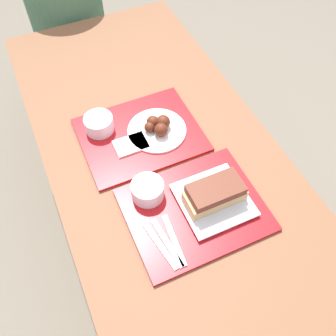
{
  "coord_description": "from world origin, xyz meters",
  "views": [
    {
      "loc": [
        -0.31,
        -0.66,
        1.76
      ],
      "look_at": [
        -0.02,
        -0.02,
        0.78
      ],
      "focal_mm": 40.0,
      "sensor_mm": 36.0,
      "label": 1
    }
  ],
  "objects_px": {
    "tray_far": "(140,135)",
    "tray_near": "(195,210)",
    "wings_plate_far": "(158,128)",
    "brisket_sandwich_plate": "(214,196)",
    "bowl_coleslaw_near": "(148,190)",
    "bowl_coleslaw_far": "(99,123)"
  },
  "relations": [
    {
      "from": "tray_far",
      "to": "wings_plate_far",
      "type": "relative_size",
      "value": 1.99
    },
    {
      "from": "tray_far",
      "to": "tray_near",
      "type": "bearing_deg",
      "value": -83.31
    },
    {
      "from": "tray_near",
      "to": "wings_plate_far",
      "type": "distance_m",
      "value": 0.34
    },
    {
      "from": "bowl_coleslaw_far",
      "to": "tray_far",
      "type": "bearing_deg",
      "value": -32.51
    },
    {
      "from": "tray_far",
      "to": "bowl_coleslaw_far",
      "type": "xyz_separation_m",
      "value": [
        -0.12,
        0.08,
        0.04
      ]
    },
    {
      "from": "tray_far",
      "to": "brisket_sandwich_plate",
      "type": "relative_size",
      "value": 1.99
    },
    {
      "from": "tray_near",
      "to": "bowl_coleslaw_near",
      "type": "height_order",
      "value": "bowl_coleslaw_near"
    },
    {
      "from": "tray_near",
      "to": "brisket_sandwich_plate",
      "type": "bearing_deg",
      "value": -1.81
    },
    {
      "from": "tray_near",
      "to": "tray_far",
      "type": "height_order",
      "value": "same"
    },
    {
      "from": "bowl_coleslaw_near",
      "to": "brisket_sandwich_plate",
      "type": "distance_m",
      "value": 0.21
    },
    {
      "from": "bowl_coleslaw_far",
      "to": "brisket_sandwich_plate",
      "type": "bearing_deg",
      "value": -62.17
    },
    {
      "from": "tray_near",
      "to": "brisket_sandwich_plate",
      "type": "xyz_separation_m",
      "value": [
        0.06,
        -0.0,
        0.04
      ]
    },
    {
      "from": "tray_far",
      "to": "brisket_sandwich_plate",
      "type": "height_order",
      "value": "brisket_sandwich_plate"
    },
    {
      "from": "brisket_sandwich_plate",
      "to": "bowl_coleslaw_far",
      "type": "bearing_deg",
      "value": 117.83
    },
    {
      "from": "bowl_coleslaw_near",
      "to": "wings_plate_far",
      "type": "xyz_separation_m",
      "value": [
        0.13,
        0.23,
        -0.01
      ]
    },
    {
      "from": "tray_far",
      "to": "wings_plate_far",
      "type": "bearing_deg",
      "value": -12.76
    },
    {
      "from": "tray_near",
      "to": "bowl_coleslaw_far",
      "type": "height_order",
      "value": "bowl_coleslaw_far"
    },
    {
      "from": "tray_far",
      "to": "brisket_sandwich_plate",
      "type": "bearing_deg",
      "value": -73.47
    },
    {
      "from": "brisket_sandwich_plate",
      "to": "wings_plate_far",
      "type": "bearing_deg",
      "value": 97.24
    },
    {
      "from": "bowl_coleslaw_near",
      "to": "bowl_coleslaw_far",
      "type": "xyz_separation_m",
      "value": [
        -0.05,
        0.32,
        0.0
      ]
    },
    {
      "from": "tray_near",
      "to": "bowl_coleslaw_far",
      "type": "relative_size",
      "value": 4.07
    },
    {
      "from": "bowl_coleslaw_near",
      "to": "wings_plate_far",
      "type": "height_order",
      "value": "wings_plate_far"
    }
  ]
}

